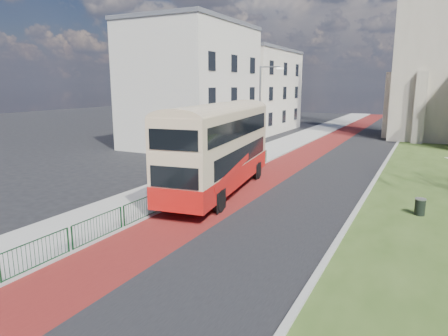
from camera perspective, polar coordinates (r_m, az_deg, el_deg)
The scene contains 12 objects.
ground at distance 18.96m, azimuth -3.15°, elevation -8.22°, with size 160.00×160.00×0.00m, color black.
road_carriageway at distance 36.73m, azimuth 14.89°, elevation 1.22°, with size 9.00×120.00×0.01m, color black.
bus_lane at distance 37.38m, azimuth 10.86°, elevation 1.59°, with size 3.40×120.00×0.01m, color #591414.
pavement_west at distance 38.58m, azimuth 5.44°, elevation 2.14°, with size 4.00×120.00×0.12m, color gray.
kerb_west at distance 37.90m, azimuth 8.25°, elevation 1.91°, with size 0.25×120.00×0.13m, color #999993.
kerb_east at distance 38.02m, azimuth 22.33°, elevation 1.17°, with size 0.25×80.00×0.13m, color #999993.
pedestrian_railing at distance 23.53m, azimuth -4.46°, elevation -2.85°, with size 0.07×24.00×1.12m.
street_block_near at distance 43.89m, azimuth -4.59°, elevation 11.78°, with size 10.30×14.30×13.00m.
street_block_far at distance 58.12m, azimuth 3.89°, elevation 11.04°, with size 10.30×16.30×11.50m.
streetlamp at distance 35.99m, azimuth 5.36°, elevation 8.72°, with size 2.13×0.18×8.00m.
bus at distance 24.09m, azimuth -0.69°, elevation 3.40°, with size 4.65×12.73×5.21m.
litter_bin at distance 22.44m, azimuth 26.20°, elevation -4.98°, with size 0.65×0.65×0.86m.
Camera 1 is at (9.04, -15.36, 6.48)m, focal length 32.00 mm.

